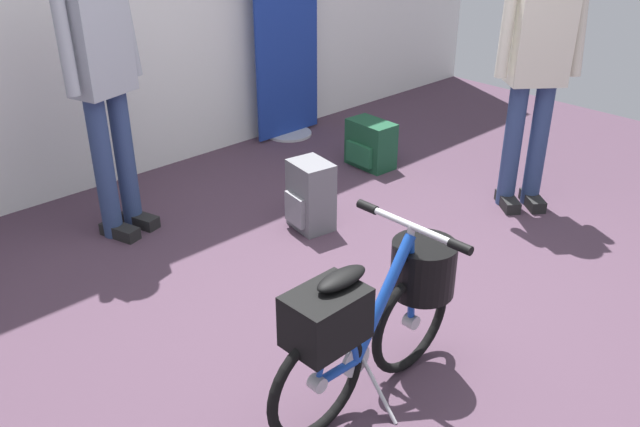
# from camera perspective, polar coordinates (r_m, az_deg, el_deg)

# --- Properties ---
(ground_plane) EXTENTS (7.46, 7.46, 0.00)m
(ground_plane) POSITION_cam_1_polar(r_m,az_deg,el_deg) (3.15, 4.75, -9.31)
(ground_plane) COLOR #473342
(floor_banner_stand) EXTENTS (0.60, 0.36, 1.86)m
(floor_banner_stand) POSITION_cam_1_polar(r_m,az_deg,el_deg) (5.15, -2.86, 15.59)
(floor_banner_stand) COLOR #B7B7BC
(floor_banner_stand) RESTS_ON ground_plane
(folding_bike_foreground) EXTENTS (1.00, 0.53, 0.71)m
(folding_bike_foreground) POSITION_cam_1_polar(r_m,az_deg,el_deg) (2.55, 4.87, -8.36)
(folding_bike_foreground) COLOR black
(folding_bike_foreground) RESTS_ON ground_plane
(visitor_near_wall) EXTENTS (0.51, 0.34, 1.70)m
(visitor_near_wall) POSITION_cam_1_polar(r_m,az_deg,el_deg) (3.75, -18.26, 11.99)
(visitor_near_wall) COLOR navy
(visitor_near_wall) RESTS_ON ground_plane
(visitor_browsing) EXTENTS (0.43, 0.39, 1.60)m
(visitor_browsing) POSITION_cam_1_polar(r_m,az_deg,el_deg) (4.11, 18.10, 12.29)
(visitor_browsing) COLOR navy
(visitor_browsing) RESTS_ON ground_plane
(backpack_on_floor) EXTENTS (0.24, 0.35, 0.33)m
(backpack_on_floor) POSITION_cam_1_polar(r_m,az_deg,el_deg) (4.73, 4.32, 5.90)
(backpack_on_floor) COLOR #19472D
(backpack_on_floor) RESTS_ON ground_plane
(handbag_on_floor) EXTENTS (0.26, 0.28, 0.41)m
(handbag_on_floor) POSITION_cam_1_polar(r_m,az_deg,el_deg) (3.85, -0.83, 1.50)
(handbag_on_floor) COLOR slate
(handbag_on_floor) RESTS_ON ground_plane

